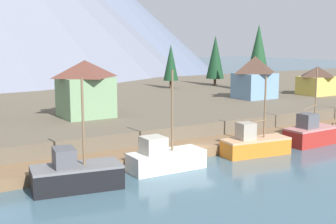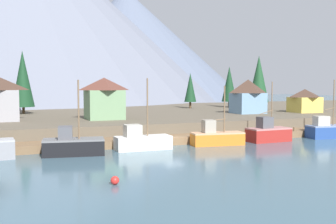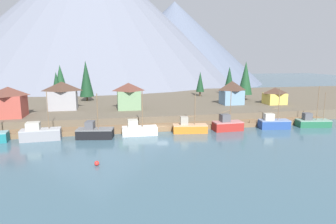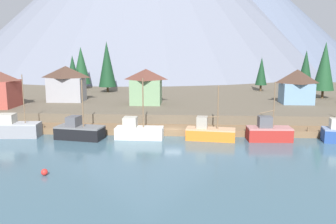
{
  "view_description": "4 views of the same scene",
  "coord_description": "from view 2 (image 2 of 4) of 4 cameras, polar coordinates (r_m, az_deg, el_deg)",
  "views": [
    {
      "loc": [
        -25.38,
        -34.49,
        11.41
      ],
      "look_at": [
        -1.29,
        3.93,
        4.19
      ],
      "focal_mm": 48.11,
      "sensor_mm": 36.0,
      "label": 1
    },
    {
      "loc": [
        -21.05,
        -48.97,
        8.13
      ],
      "look_at": [
        0.15,
        2.47,
        4.29
      ],
      "focal_mm": 43.31,
      "sensor_mm": 36.0,
      "label": 2
    },
    {
      "loc": [
        -10.67,
        -58.31,
        15.06
      ],
      "look_at": [
        1.53,
        1.37,
        3.91
      ],
      "focal_mm": 31.17,
      "sensor_mm": 36.0,
      "label": 3
    },
    {
      "loc": [
        2.34,
        -52.68,
        13.36
      ],
      "look_at": [
        -0.89,
        2.6,
        3.23
      ],
      "focal_mm": 38.57,
      "sensor_mm": 36.0,
      "label": 4
    }
  ],
  "objects": [
    {
      "name": "ground_plane",
      "position": [
        72.62,
        -5.39,
        -2.9
      ],
      "size": [
        400.0,
        400.0,
        1.0
      ],
      "primitive_type": "cube",
      "color": "#3D5B6B"
    },
    {
      "name": "dock",
      "position": [
        55.66,
        0.05,
        -3.93
      ],
      "size": [
        80.0,
        4.0,
        1.6
      ],
      "color": "brown",
      "rests_on": "ground_plane"
    },
    {
      "name": "shoreline_bank",
      "position": [
        83.94,
        -7.8,
        -0.79
      ],
      "size": [
        400.0,
        56.0,
        2.5
      ],
      "primitive_type": "cube",
      "color": "brown",
      "rests_on": "ground_plane"
    },
    {
      "name": "mountain_west_peak",
      "position": [
        180.34,
        -22.07,
        13.89
      ],
      "size": [
        174.58,
        174.58,
        80.31
      ],
      "primitive_type": "cone",
      "color": "slate",
      "rests_on": "ground_plane"
    },
    {
      "name": "mountain_central_peak",
      "position": [
        186.54,
        -5.91,
        9.2
      ],
      "size": [
        110.56,
        110.56,
        50.58
      ],
      "primitive_type": "cone",
      "color": "slate",
      "rests_on": "ground_plane"
    },
    {
      "name": "fishing_boat_black",
      "position": [
        47.83,
        -13.25,
        -4.55
      ],
      "size": [
        7.25,
        4.16,
        8.63
      ],
      "rotation": [
        0.0,
        0.0,
        -0.17
      ],
      "color": "black",
      "rests_on": "ground_plane"
    },
    {
      "name": "fishing_boat_white",
      "position": [
        50.57,
        -3.76,
        -4.04
      ],
      "size": [
        6.99,
        2.76,
        8.87
      ],
      "rotation": [
        0.0,
        0.0,
        -0.02
      ],
      "color": "silver",
      "rests_on": "ground_plane"
    },
    {
      "name": "fishing_boat_orange",
      "position": [
        54.54,
        6.83,
        -3.5
      ],
      "size": [
        7.26,
        3.35,
        7.93
      ],
      "rotation": [
        0.0,
        0.0,
        -0.14
      ],
      "color": "#CC6B1E",
      "rests_on": "ground_plane"
    },
    {
      "name": "fishing_boat_red",
      "position": [
        59.2,
        13.9,
        -2.88
      ],
      "size": [
        6.3,
        2.97,
        8.48
      ],
      "rotation": [
        0.0,
        0.0,
        0.04
      ],
      "color": "maroon",
      "rests_on": "ground_plane"
    },
    {
      "name": "fishing_boat_blue",
      "position": [
        65.85,
        21.55,
        -2.39
      ],
      "size": [
        6.72,
        3.54,
        8.8
      ],
      "rotation": [
        0.0,
        0.0,
        -0.13
      ],
      "color": "navy",
      "rests_on": "ground_plane"
    },
    {
      "name": "house_blue",
      "position": [
        79.57,
        11.18,
        2.22
      ],
      "size": [
        6.01,
        4.94,
        6.53
      ],
      "color": "#6689A8",
      "rests_on": "shoreline_bank"
    },
    {
      "name": "house_green",
      "position": [
        65.77,
        -8.96,
        1.96
      ],
      "size": [
        5.95,
        5.44,
        6.67
      ],
      "color": "#6B8E66",
      "rests_on": "shoreline_bank"
    },
    {
      "name": "house_yellow",
      "position": [
        85.36,
        18.69,
        1.56
      ],
      "size": [
        5.67,
        4.77,
        4.66
      ],
      "color": "gold",
      "rests_on": "shoreline_bank"
    },
    {
      "name": "conifer_near_right",
      "position": [
        100.25,
        8.61,
        3.91
      ],
      "size": [
        3.6,
        3.6,
        9.93
      ],
      "color": "#4C3823",
      "rests_on": "shoreline_bank"
    },
    {
      "name": "conifer_mid_right",
      "position": [
        89.97,
        12.65,
        4.57
      ],
      "size": [
        4.31,
        4.31,
        11.79
      ],
      "color": "#4C3823",
      "rests_on": "shoreline_bank"
    },
    {
      "name": "conifer_back_left",
      "position": [
        81.75,
        -19.76,
        4.42
      ],
      "size": [
        4.17,
        4.17,
        11.99
      ],
      "color": "#4C3823",
      "rests_on": "shoreline_bank"
    },
    {
      "name": "conifer_back_right",
      "position": [
        95.13,
        3.16,
        3.46
      ],
      "size": [
        2.79,
        2.79,
        8.24
      ],
      "color": "#4C3823",
      "rests_on": "shoreline_bank"
    },
    {
      "name": "channel_buoy",
      "position": [
        33.52,
        -7.49,
        -9.51
      ],
      "size": [
        0.7,
        0.7,
        0.7
      ],
      "primitive_type": "sphere",
      "color": "red",
      "rests_on": "ground_plane"
    }
  ]
}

